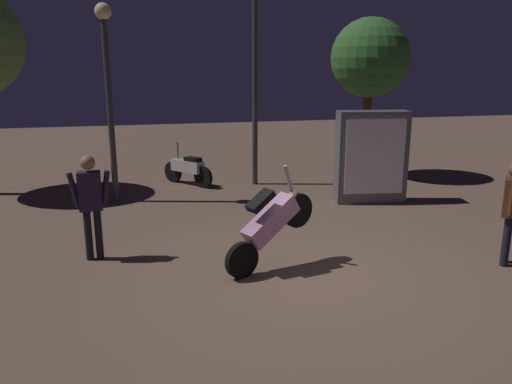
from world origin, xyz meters
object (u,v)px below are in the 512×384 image
person_bystander_far (511,205)px  streetlamp_near (108,77)px  person_rider_beside (90,198)px  kiosk_billboard (371,157)px  streetlamp_far (255,48)px  motorcycle_pink_foreground (270,224)px  motorcycle_white_parked_left (188,169)px

person_bystander_far → streetlamp_near: 8.41m
person_rider_beside → person_bystander_far: person_rider_beside is taller
person_rider_beside → kiosk_billboard: (5.97, 2.29, 0.01)m
person_bystander_far → streetlamp_near: bearing=-2.2°
person_rider_beside → kiosk_billboard: size_ratio=0.83×
streetlamp_far → motorcycle_pink_foreground: bearing=-100.5°
motorcycle_pink_foreground → kiosk_billboard: 4.67m
person_rider_beside → streetlamp_near: bearing=-6.4°
person_bystander_far → motorcycle_pink_foreground: bearing=28.4°
motorcycle_pink_foreground → streetlamp_far: (1.05, 5.64, 2.76)m
kiosk_billboard → person_bystander_far: bearing=104.8°
motorcycle_pink_foreground → streetlamp_far: streetlamp_far is taller
motorcycle_white_parked_left → kiosk_billboard: bearing=-163.7°
kiosk_billboard → motorcycle_white_parked_left: bearing=-25.3°
person_bystander_far → kiosk_billboard: (-0.47, 3.99, 0.06)m
person_rider_beside → streetlamp_far: streetlamp_far is taller
streetlamp_near → kiosk_billboard: 6.18m
motorcycle_white_parked_left → streetlamp_far: bearing=-140.2°
motorcycle_white_parked_left → motorcycle_pink_foreground: bearing=146.5°
motorcycle_white_parked_left → person_rider_beside: (-2.01, -4.90, 0.61)m
person_bystander_far → kiosk_billboard: bearing=-44.8°
motorcycle_pink_foreground → streetlamp_far: size_ratio=0.29×
person_rider_beside → person_bystander_far: 6.66m
motorcycle_pink_foreground → streetlamp_near: 5.71m
motorcycle_white_parked_left → streetlamp_near: bearing=84.9°
motorcycle_pink_foreground → person_bystander_far: size_ratio=0.98×
motorcycle_white_parked_left → streetlamp_far: (1.75, -0.31, 3.06)m
motorcycle_pink_foreground → person_rider_beside: (-2.71, 1.05, 0.30)m
person_rider_beside → person_bystander_far: bearing=-107.9°
streetlamp_near → streetlamp_far: (3.55, 0.96, 0.66)m
streetlamp_near → kiosk_billboard: bearing=-13.1°
person_bystander_far → streetlamp_far: bearing=-28.5°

